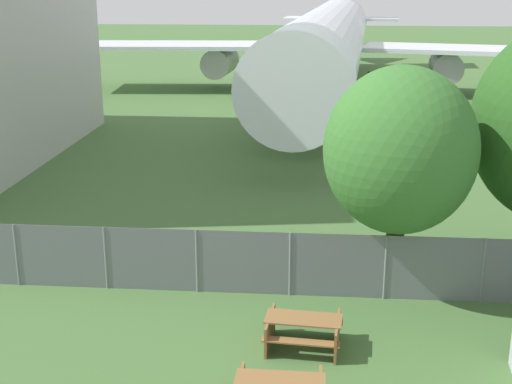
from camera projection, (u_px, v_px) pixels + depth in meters
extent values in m
cylinder|color=slate|center=(16.00, 255.00, 19.85)|extent=(0.07, 0.07, 1.81)
cylinder|color=slate|center=(106.00, 258.00, 19.64)|extent=(0.07, 0.07, 1.81)
cylinder|color=slate|center=(197.00, 261.00, 19.43)|extent=(0.07, 0.07, 1.81)
cylinder|color=slate|center=(290.00, 264.00, 19.21)|extent=(0.07, 0.07, 1.81)
cylinder|color=slate|center=(385.00, 267.00, 19.00)|extent=(0.07, 0.07, 1.81)
cylinder|color=slate|center=(483.00, 271.00, 18.79)|extent=(0.07, 0.07, 1.81)
cube|color=slate|center=(290.00, 264.00, 19.21)|extent=(56.00, 0.01, 1.81)
cylinder|color=white|center=(329.00, 40.00, 49.75)|extent=(7.46, 37.88, 4.75)
cone|color=white|center=(298.00, 84.00, 29.74)|extent=(5.08, 5.08, 4.75)
cone|color=white|center=(343.00, 21.00, 70.32)|extent=(4.69, 6.23, 4.28)
cube|color=white|center=(485.00, 50.00, 50.09)|extent=(17.66, 8.71, 0.30)
cylinder|color=#939399|center=(446.00, 66.00, 51.23)|extent=(2.44, 4.42, 2.14)
cube|color=white|center=(186.00, 46.00, 53.38)|extent=(17.25, 6.40, 0.30)
cylinder|color=#939399|center=(220.00, 62.00, 53.76)|extent=(2.44, 4.42, 2.14)
cube|color=white|center=(341.00, 19.00, 66.03)|extent=(10.70, 4.55, 0.20)
cylinder|color=#2D2D33|center=(314.00, 118.00, 39.14)|extent=(0.24, 0.24, 1.64)
cylinder|color=#2D2D33|center=(314.00, 128.00, 39.30)|extent=(0.34, 0.58, 0.56)
cylinder|color=#2D2D33|center=(369.00, 83.00, 52.03)|extent=(0.24, 0.24, 1.64)
cylinder|color=#2D2D33|center=(368.00, 90.00, 52.19)|extent=(0.34, 0.58, 0.56)
cylinder|color=#2D2D33|center=(291.00, 81.00, 52.90)|extent=(0.24, 0.24, 1.64)
cylinder|color=#2D2D33|center=(291.00, 88.00, 53.05)|extent=(0.34, 0.58, 0.56)
cube|color=brown|center=(280.00, 381.00, 13.98)|extent=(1.80, 0.77, 0.04)
cube|color=brown|center=(281.00, 379.00, 14.61)|extent=(1.79, 0.29, 0.04)
cube|color=brown|center=(304.00, 319.00, 16.53)|extent=(1.84, 0.90, 0.04)
cube|color=brown|center=(306.00, 319.00, 17.15)|extent=(1.80, 0.42, 0.04)
cube|color=brown|center=(301.00, 342.00, 16.09)|extent=(1.80, 0.42, 0.04)
cube|color=brown|center=(337.00, 336.00, 16.51)|extent=(0.17, 1.40, 0.74)
cube|color=brown|center=(270.00, 330.00, 16.77)|extent=(0.17, 1.40, 0.74)
cylinder|color=#4C3823|center=(394.00, 253.00, 19.34)|extent=(0.48, 0.48, 2.31)
ellipsoid|color=#38702D|center=(400.00, 150.00, 18.50)|extent=(4.02, 4.02, 4.42)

